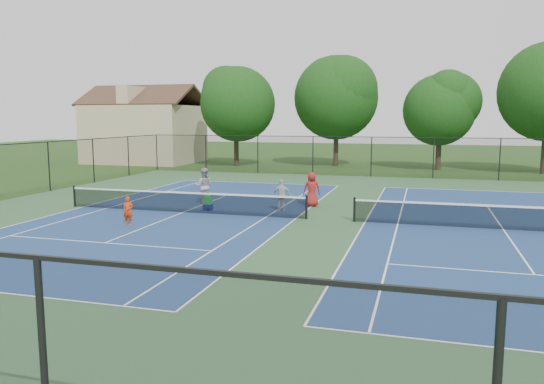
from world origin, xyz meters
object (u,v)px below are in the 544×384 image
(tree_back_a, at_px, (236,100))
(clapboard_house, at_px, (145,131))
(bystander_c, at_px, (312,189))
(tree_back_c, at_px, (441,105))
(child_player, at_px, (128,211))
(tree_back_b, at_px, (337,94))
(bystander_a, at_px, (282,195))
(instructor, at_px, (204,186))
(ball_hopper, at_px, (208,200))
(ball_crate, at_px, (208,207))

(tree_back_a, relative_size, clapboard_house, 0.85)
(clapboard_house, bearing_deg, bystander_c, -45.16)
(tree_back_c, bearing_deg, child_player, -114.58)
(tree_back_b, relative_size, tree_back_c, 1.19)
(tree_back_c, distance_m, child_player, 31.47)
(tree_back_c, xyz_separation_m, child_player, (-12.93, -28.27, -4.89))
(tree_back_b, height_order, bystander_a, tree_back_b)
(instructor, xyz_separation_m, bystander_a, (4.42, -0.93, -0.17))
(instructor, bearing_deg, tree_back_b, -116.64)
(bystander_c, bearing_deg, tree_back_b, -101.44)
(tree_back_c, relative_size, bystander_c, 4.80)
(tree_back_b, relative_size, ball_hopper, 23.22)
(bystander_c, bearing_deg, child_player, 28.52)
(tree_back_c, distance_m, instructor, 25.82)
(child_player, bearing_deg, ball_hopper, 58.44)
(bystander_a, xyz_separation_m, ball_crate, (-3.49, -0.76, -0.62))
(child_player, distance_m, bystander_a, 7.27)
(child_player, relative_size, ball_hopper, 2.75)
(tree_back_a, height_order, tree_back_c, tree_back_a)
(tree_back_b, height_order, child_player, tree_back_b)
(ball_hopper, bearing_deg, bystander_a, 12.35)
(tree_back_a, xyz_separation_m, ball_hopper, (6.88, -23.07, -5.52))
(bystander_a, distance_m, ball_crate, 3.63)
(ball_crate, xyz_separation_m, ball_hopper, (0.00, 0.00, 0.36))
(child_player, height_order, bystander_a, bystander_a)
(tree_back_a, height_order, clapboard_house, tree_back_a)
(tree_back_a, relative_size, instructor, 4.88)
(bystander_a, bearing_deg, ball_crate, 3.81)
(clapboard_house, xyz_separation_m, ball_hopper, (16.88, -24.07, -2.58))
(bystander_a, height_order, ball_crate, bystander_a)
(tree_back_a, relative_size, bystander_c, 5.24)
(instructor, bearing_deg, clapboard_house, -73.73)
(clapboard_house, bearing_deg, ball_hopper, -54.96)
(bystander_a, height_order, bystander_c, bystander_c)
(tree_back_c, relative_size, ball_hopper, 19.43)
(ball_crate, bearing_deg, ball_hopper, 0.00)
(child_player, xyz_separation_m, instructor, (0.88, 5.89, 0.34))
(tree_back_c, xyz_separation_m, clapboard_house, (-28.00, -0.00, -2.39))
(instructor, distance_m, bystander_c, 5.58)
(instructor, height_order, ball_crate, instructor)
(child_player, xyz_separation_m, ball_crate, (1.81, 4.20, -0.45))
(tree_back_a, xyz_separation_m, bystander_c, (11.47, -20.59, -5.16))
(tree_back_b, xyz_separation_m, tree_back_c, (9.00, -1.00, -1.11))
(tree_back_c, height_order, child_player, tree_back_c)
(ball_crate, bearing_deg, child_player, -113.29)
(tree_back_b, height_order, clapboard_house, tree_back_b)
(tree_back_b, bearing_deg, bystander_c, -83.76)
(child_player, bearing_deg, tree_back_b, 74.08)
(tree_back_c, xyz_separation_m, instructor, (-12.05, -22.38, -4.54))
(tree_back_b, bearing_deg, child_player, -97.65)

